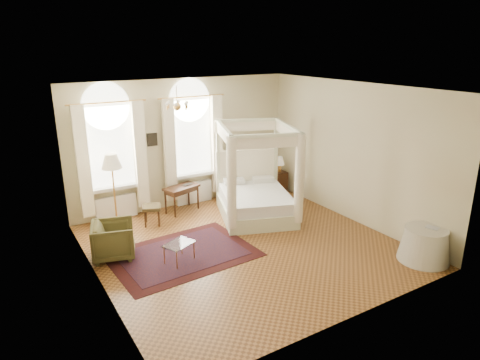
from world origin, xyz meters
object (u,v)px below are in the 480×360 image
object	(u,v)px
floor_lamp	(112,165)
stool	(152,209)
nightstand	(278,182)
writing_desk	(182,190)
canopy_bed	(256,197)
side_table	(424,245)
armchair	(114,240)
coffee_table	(179,245)

from	to	relation	value
floor_lamp	stool	bearing A→B (deg)	-19.91
nightstand	writing_desk	distance (m)	3.00
canopy_bed	nightstand	distance (m)	1.98
writing_desk	nightstand	bearing A→B (deg)	-1.58
writing_desk	stool	world-z (taller)	writing_desk
canopy_bed	side_table	bearing A→B (deg)	-66.04
writing_desk	floor_lamp	bearing A→B (deg)	-175.63
stool	floor_lamp	xyz separation A→B (m)	(-0.76, 0.28, 1.12)
stool	side_table	bearing A→B (deg)	-48.41
nightstand	floor_lamp	size ratio (longest dim) A/B	0.34
side_table	nightstand	bearing A→B (deg)	90.47
writing_desk	armchair	distance (m)	2.69
nightstand	armchair	distance (m)	5.37
coffee_table	floor_lamp	world-z (taller)	floor_lamp
nightstand	stool	world-z (taller)	nightstand
coffee_table	floor_lamp	xyz separation A→B (m)	(-0.57, 2.30, 1.15)
side_table	floor_lamp	bearing A→B (deg)	134.90
nightstand	armchair	world-z (taller)	armchair
canopy_bed	nightstand	size ratio (longest dim) A/B	4.19
nightstand	floor_lamp	bearing A→B (deg)	-179.40
writing_desk	side_table	world-z (taller)	side_table
stool	armchair	xyz separation A→B (m)	(-1.23, -1.16, -0.02)
floor_lamp	side_table	distance (m)	6.82
stool	floor_lamp	distance (m)	1.38
side_table	coffee_table	bearing A→B (deg)	149.47
nightstand	side_table	distance (m)	4.81
canopy_bed	armchair	bearing A→B (deg)	-175.34
coffee_table	canopy_bed	bearing A→B (deg)	24.40
writing_desk	side_table	xyz separation A→B (m)	(3.02, -4.89, -0.24)
writing_desk	stool	bearing A→B (deg)	-156.88
armchair	coffee_table	size ratio (longest dim) A/B	1.17
armchair	canopy_bed	bearing A→B (deg)	-69.06
floor_lamp	side_table	world-z (taller)	floor_lamp
nightstand	floor_lamp	world-z (taller)	floor_lamp
nightstand	side_table	bearing A→B (deg)	-89.53
nightstand	stool	distance (m)	3.95
canopy_bed	coffee_table	size ratio (longest dim) A/B	3.66
armchair	coffee_table	xyz separation A→B (m)	(1.04, -0.87, -0.01)
stool	coffee_table	bearing A→B (deg)	-95.35
canopy_bed	writing_desk	distance (m)	1.90
stool	coffee_table	world-z (taller)	stool
writing_desk	stool	distance (m)	1.05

